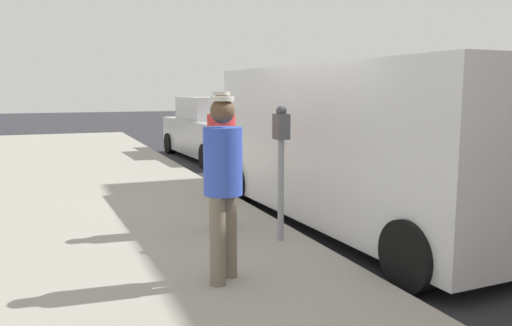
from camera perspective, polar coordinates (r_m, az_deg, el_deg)
name	(u,v)px	position (r m, az deg, el deg)	size (l,w,h in m)	color
ground_plane	(368,234)	(6.82, 12.25, -7.75)	(80.00, 80.00, 0.00)	#2D2D33
sidewalk_slab	(80,263)	(5.69, -18.89, -10.40)	(5.00, 32.00, 0.15)	#9E998E
parking_meter_near	(281,150)	(5.71, 2.80, 1.46)	(0.14, 0.18, 1.52)	gray
pedestrian_in_blue	(223,178)	(4.48, -3.68, -1.65)	(0.34, 0.34, 1.63)	#726656
pedestrian_in_red	(222,152)	(6.18, -3.83, 1.24)	(0.34, 0.34, 1.67)	#4C608C
parked_van	(365,142)	(6.96, 12.02, 2.27)	(2.31, 5.28, 2.15)	white
parked_sedan_behind	(216,131)	(13.91, -4.41, 3.56)	(2.10, 4.47, 1.65)	#BCBCC1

